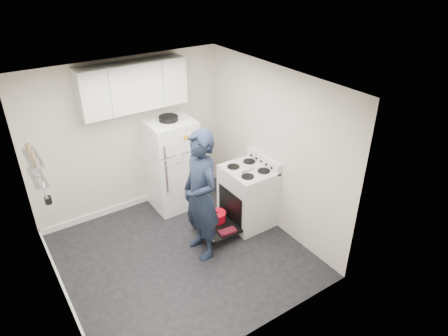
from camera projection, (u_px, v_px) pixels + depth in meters
room at (174, 183)px, 5.14m from camera, size 3.21×3.21×2.51m
electric_range at (247, 196)px, 6.22m from camera, size 0.66×0.76×1.10m
open_oven_door at (216, 222)px, 6.11m from camera, size 0.55×0.70×0.22m
refrigerator at (172, 164)px, 6.52m from camera, size 0.72×0.74×1.60m
upper_cabinets at (133, 86)px, 5.79m from camera, size 1.60×0.33×0.70m
wall_shelf_rack at (35, 168)px, 4.52m from camera, size 0.14×0.60×0.61m
person at (201, 196)px, 5.34m from camera, size 0.46×0.70×1.89m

